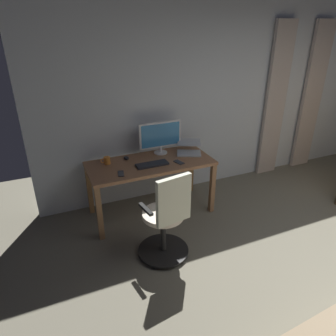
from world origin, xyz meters
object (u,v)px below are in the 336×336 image
at_px(laptop, 189,149).
at_px(computer_mouse, 126,158).
at_px(computer_keyboard, 152,164).
at_px(mug_tea, 107,160).
at_px(desk, 151,168).
at_px(cell_phone_face_up, 179,162).
at_px(office_chair, 166,220).
at_px(computer_monitor, 160,136).
at_px(cell_phone_by_monitor, 121,174).

distance_m(laptop, computer_mouse, 0.84).
relative_size(computer_keyboard, mug_tea, 3.24).
bearing_deg(laptop, desk, 32.54).
bearing_deg(mug_tea, computer_keyboard, 152.29).
xyz_separation_m(computer_mouse, cell_phone_face_up, (-0.57, 0.36, -0.01)).
xyz_separation_m(desk, laptop, (-0.58, -0.07, 0.14)).
distance_m(office_chair, computer_monitor, 1.29).
bearing_deg(computer_monitor, cell_phone_face_up, 103.19).
xyz_separation_m(cell_phone_by_monitor, mug_tea, (0.08, -0.34, 0.04)).
relative_size(desk, cell_phone_face_up, 10.89).
bearing_deg(computer_monitor, office_chair, 70.60).
distance_m(desk, computer_keyboard, 0.14).
height_order(computer_keyboard, laptop, laptop).
distance_m(computer_monitor, cell_phone_by_monitor, 0.81).
bearing_deg(computer_keyboard, computer_monitor, -126.74).
height_order(computer_monitor, cell_phone_face_up, computer_monitor).
xyz_separation_m(computer_keyboard, mug_tea, (0.50, -0.26, 0.03)).
relative_size(computer_monitor, computer_mouse, 5.78).
relative_size(computer_monitor, computer_keyboard, 1.45).
bearing_deg(cell_phone_by_monitor, office_chair, 122.10).
distance_m(computer_keyboard, mug_tea, 0.57).
xyz_separation_m(office_chair, cell_phone_by_monitor, (0.26, -0.72, 0.26)).
bearing_deg(desk, office_chair, 79.55).
height_order(computer_monitor, computer_mouse, computer_monitor).
distance_m(desk, mug_tea, 0.55).
height_order(office_chair, laptop, office_chair).
bearing_deg(desk, mug_tea, -17.76).
relative_size(laptop, cell_phone_by_monitor, 2.92).
bearing_deg(computer_mouse, cell_phone_face_up, 147.49).
xyz_separation_m(computer_mouse, cell_phone_by_monitor, (0.18, 0.38, -0.01)).
xyz_separation_m(desk, office_chair, (0.17, 0.90, -0.17)).
xyz_separation_m(laptop, mug_tea, (1.09, -0.09, -0.01)).
relative_size(laptop, computer_mouse, 4.21).
height_order(office_chair, computer_keyboard, office_chair).
xyz_separation_m(computer_monitor, mug_tea, (0.74, 0.06, -0.20)).
distance_m(office_chair, cell_phone_face_up, 0.92).
relative_size(office_chair, computer_mouse, 10.36).
height_order(computer_mouse, mug_tea, mug_tea).
bearing_deg(computer_monitor, mug_tea, 4.88).
relative_size(desk, computer_mouse, 15.68).
bearing_deg(cell_phone_face_up, computer_monitor, -92.40).
height_order(office_chair, cell_phone_by_monitor, office_chair).
height_order(desk, mug_tea, mug_tea).
distance_m(computer_mouse, cell_phone_by_monitor, 0.42).
bearing_deg(cell_phone_by_monitor, mug_tea, -64.77).
distance_m(computer_keyboard, cell_phone_by_monitor, 0.43).
distance_m(laptop, cell_phone_by_monitor, 1.04).
xyz_separation_m(cell_phone_face_up, cell_phone_by_monitor, (0.75, 0.02, 0.00)).
bearing_deg(computer_mouse, desk, 140.73).
bearing_deg(cell_phone_face_up, office_chair, 41.02).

